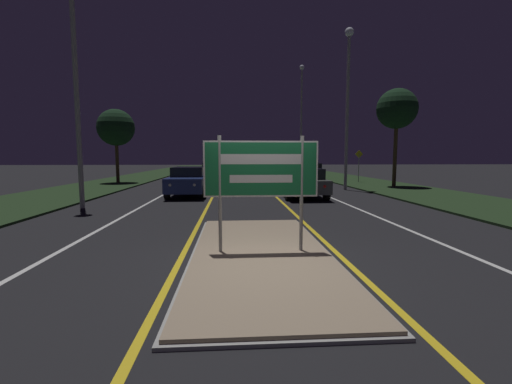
# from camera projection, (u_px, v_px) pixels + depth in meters

# --- Properties ---
(ground_plane) EXTENTS (160.00, 160.00, 0.00)m
(ground_plane) POSITION_uv_depth(u_px,v_px,m) (263.00, 263.00, 6.38)
(ground_plane) COLOR black
(median_island) EXTENTS (2.77, 6.71, 0.10)m
(median_island) POSITION_uv_depth(u_px,v_px,m) (261.00, 253.00, 6.88)
(median_island) COLOR #999993
(median_island) RESTS_ON ground_plane
(verge_left) EXTENTS (5.00, 100.00, 0.08)m
(verge_left) POSITION_uv_depth(u_px,v_px,m) (114.00, 183.00, 25.59)
(verge_left) COLOR #1E3319
(verge_left) RESTS_ON ground_plane
(verge_right) EXTENTS (5.00, 100.00, 0.08)m
(verge_right) POSITION_uv_depth(u_px,v_px,m) (361.00, 182.00, 26.85)
(verge_right) COLOR #1E3319
(verge_right) RESTS_ON ground_plane
(centre_line_yellow_left) EXTENTS (0.12, 70.00, 0.01)m
(centre_line_yellow_left) POSITION_uv_depth(u_px,v_px,m) (222.00, 179.00, 31.08)
(centre_line_yellow_left) COLOR gold
(centre_line_yellow_left) RESTS_ON ground_plane
(centre_line_yellow_right) EXTENTS (0.12, 70.00, 0.01)m
(centre_line_yellow_right) POSITION_uv_depth(u_px,v_px,m) (256.00, 178.00, 31.29)
(centre_line_yellow_right) COLOR gold
(centre_line_yellow_right) RESTS_ON ground_plane
(lane_line_white_left) EXTENTS (0.12, 70.00, 0.01)m
(lane_line_white_left) POSITION_uv_depth(u_px,v_px,m) (193.00, 179.00, 30.91)
(lane_line_white_left) COLOR silver
(lane_line_white_left) RESTS_ON ground_plane
(lane_line_white_right) EXTENTS (0.12, 70.00, 0.01)m
(lane_line_white_right) POSITION_uv_depth(u_px,v_px,m) (285.00, 178.00, 31.47)
(lane_line_white_right) COLOR silver
(lane_line_white_right) RESTS_ON ground_plane
(edge_line_white_left) EXTENTS (0.10, 70.00, 0.01)m
(edge_line_white_left) POSITION_uv_depth(u_px,v_px,m) (159.00, 179.00, 30.71)
(edge_line_white_left) COLOR silver
(edge_line_white_left) RESTS_ON ground_plane
(edge_line_white_right) EXTENTS (0.10, 70.00, 0.01)m
(edge_line_white_right) POSITION_uv_depth(u_px,v_px,m) (317.00, 178.00, 31.67)
(edge_line_white_right) COLOR silver
(edge_line_white_right) RESTS_ON ground_plane
(highway_sign) EXTENTS (2.25, 0.07, 2.29)m
(highway_sign) POSITION_uv_depth(u_px,v_px,m) (261.00, 173.00, 6.71)
(highway_sign) COLOR #9E9E99
(highway_sign) RESTS_ON median_island
(streetlight_left_near) EXTENTS (0.56, 0.56, 8.47)m
(streetlight_left_near) POSITION_uv_depth(u_px,v_px,m) (75.00, 55.00, 12.61)
(streetlight_left_near) COLOR #9E9E99
(streetlight_left_near) RESTS_ON ground_plane
(streetlight_right_near) EXTENTS (0.51, 0.51, 9.37)m
(streetlight_right_near) POSITION_uv_depth(u_px,v_px,m) (348.00, 88.00, 19.94)
(streetlight_right_near) COLOR #9E9E99
(streetlight_right_near) RESTS_ON ground_plane
(streetlight_right_far) EXTENTS (0.48, 0.48, 11.18)m
(streetlight_right_far) POSITION_uv_depth(u_px,v_px,m) (301.00, 110.00, 34.80)
(streetlight_right_far) COLOR #9E9E99
(streetlight_right_far) RESTS_ON ground_plane
(car_receding_0) EXTENTS (2.00, 4.33, 1.42)m
(car_receding_0) POSITION_uv_depth(u_px,v_px,m) (302.00, 182.00, 16.73)
(car_receding_0) COLOR #4C514C
(car_receding_0) RESTS_ON ground_plane
(car_receding_1) EXTENTS (1.99, 4.44, 1.44)m
(car_receding_1) POSITION_uv_depth(u_px,v_px,m) (309.00, 171.00, 29.64)
(car_receding_1) COLOR black
(car_receding_1) RESTS_ON ground_plane
(car_receding_2) EXTENTS (2.03, 4.67, 1.42)m
(car_receding_2) POSITION_uv_depth(u_px,v_px,m) (261.00, 168.00, 38.19)
(car_receding_2) COLOR navy
(car_receding_2) RESTS_ON ground_plane
(car_receding_3) EXTENTS (1.86, 4.12, 1.46)m
(car_receding_3) POSITION_uv_depth(u_px,v_px,m) (276.00, 165.00, 49.63)
(car_receding_3) COLOR silver
(car_receding_3) RESTS_ON ground_plane
(car_approaching_0) EXTENTS (1.88, 4.46, 1.46)m
(car_approaching_0) POSITION_uv_depth(u_px,v_px,m) (189.00, 181.00, 17.39)
(car_approaching_0) COLOR navy
(car_approaching_0) RESTS_ON ground_plane
(car_approaching_1) EXTENTS (1.86, 4.06, 1.38)m
(car_approaching_1) POSITION_uv_depth(u_px,v_px,m) (211.00, 170.00, 32.65)
(car_approaching_1) COLOR black
(car_approaching_1) RESTS_ON ground_plane
(warning_sign) EXTENTS (0.60, 0.06, 2.41)m
(warning_sign) POSITION_uv_depth(u_px,v_px,m) (359.00, 163.00, 25.95)
(warning_sign) COLOR #9E9E99
(warning_sign) RESTS_ON verge_right
(roadside_palm_left) EXTENTS (2.65, 2.65, 5.35)m
(roadside_palm_left) POSITION_uv_depth(u_px,v_px,m) (116.00, 128.00, 24.89)
(roadside_palm_left) COLOR #4C3823
(roadside_palm_left) RESTS_ON verge_left
(roadside_palm_right) EXTENTS (2.53, 2.53, 6.20)m
(roadside_palm_right) POSITION_uv_depth(u_px,v_px,m) (397.00, 109.00, 21.66)
(roadside_palm_right) COLOR #4C3823
(roadside_palm_right) RESTS_ON verge_right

